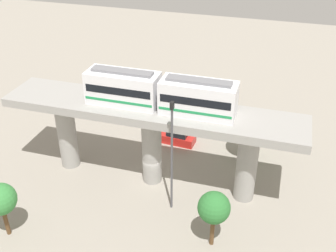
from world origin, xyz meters
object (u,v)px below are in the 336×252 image
object	(u,v)px
tree_far_corner	(214,208)
signal_post	(172,154)
tree_mid_lot	(0,200)
parked_car_red	(177,136)
train	(160,93)
parked_car_blue	(208,118)
tree_near_viaduct	(250,127)

from	to	relation	value
tree_far_corner	signal_post	world-z (taller)	signal_post
tree_mid_lot	signal_post	bearing A→B (deg)	120.21
parked_car_red	tree_mid_lot	distance (m)	20.64
train	tree_mid_lot	world-z (taller)	train
parked_car_blue	tree_far_corner	xyz separation A→B (m)	(19.35, 4.42, 3.12)
parked_car_blue	tree_near_viaduct	size ratio (longest dim) A/B	0.78
tree_far_corner	signal_post	xyz separation A→B (m)	(-3.31, -4.42, 2.10)
parked_car_red	tree_near_viaduct	size ratio (longest dim) A/B	0.79
train	tree_near_viaduct	distance (m)	11.82
tree_near_viaduct	tree_mid_lot	distance (m)	24.83
train	parked_car_red	size ratio (longest dim) A/B	3.13
tree_mid_lot	train	bearing A→B (deg)	136.05
tree_near_viaduct	parked_car_blue	bearing A→B (deg)	-137.08
train	signal_post	distance (m)	5.55
train	signal_post	world-z (taller)	train
tree_far_corner	tree_near_viaduct	bearing A→B (deg)	175.26
tree_mid_lot	tree_far_corner	bearing A→B (deg)	103.00
signal_post	train	bearing A→B (deg)	-148.03
parked_car_blue	train	bearing A→B (deg)	-7.08
train	tree_far_corner	distance (m)	11.09
parked_car_red	tree_near_viaduct	distance (m)	8.62
parked_car_red	tree_far_corner	world-z (taller)	tree_far_corner
tree_near_viaduct	tree_mid_lot	bearing A→B (deg)	-45.93
train	signal_post	size ratio (longest dim) A/B	1.25
tree_near_viaduct	tree_mid_lot	world-z (taller)	tree_near_viaduct
tree_far_corner	signal_post	bearing A→B (deg)	-126.82
parked_car_blue	signal_post	bearing A→B (deg)	2.44
parked_car_blue	tree_far_corner	size ratio (longest dim) A/B	0.82
signal_post	parked_car_blue	bearing A→B (deg)	-179.98
parked_car_red	tree_near_viaduct	bearing A→B (deg)	89.91
signal_post	tree_mid_lot	bearing A→B (deg)	-59.79
tree_near_viaduct	tree_far_corner	world-z (taller)	tree_near_viaduct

